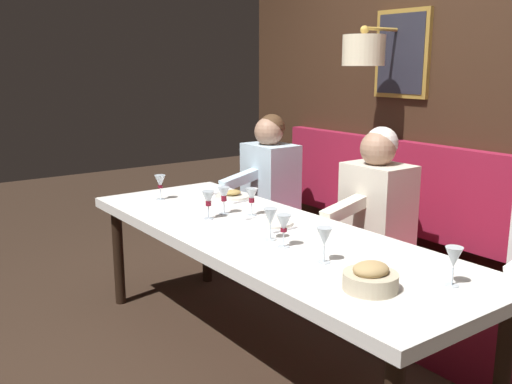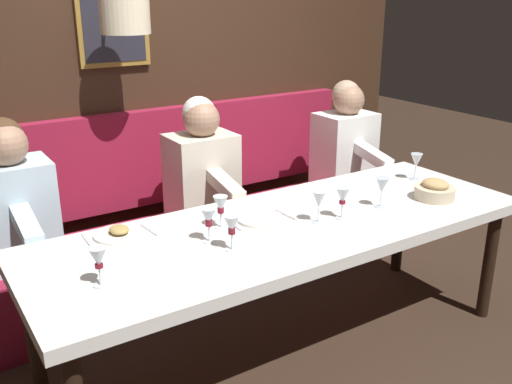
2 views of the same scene
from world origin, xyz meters
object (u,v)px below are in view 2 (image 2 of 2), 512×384
at_px(wine_glass_5, 232,226).
at_px(wine_glass_7, 221,206).
at_px(wine_glass_4, 343,197).
at_px(bread_bowl, 435,191).
at_px(diner_middle, 13,199).
at_px(wine_glass_2, 416,161).
at_px(wine_glass_0, 319,200).
at_px(wine_glass_6, 209,218).
at_px(wine_glass_1, 98,259).
at_px(dining_table, 288,235).
at_px(diner_nearest, 345,140).
at_px(wine_glass_3, 382,186).
at_px(diner_near, 202,166).

distance_m(wine_glass_5, wine_glass_7, 0.26).
height_order(wine_glass_4, bread_bowl, wine_glass_4).
bearing_deg(diner_middle, wine_glass_2, -108.87).
height_order(wine_glass_2, bread_bowl, wine_glass_2).
bearing_deg(wine_glass_0, wine_glass_6, 81.01).
bearing_deg(wine_glass_6, wine_glass_1, 103.61).
bearing_deg(dining_table, diner_nearest, -52.38).
bearing_deg(wine_glass_3, wine_glass_5, 91.83).
xyz_separation_m(diner_middle, wine_glass_5, (-1.00, -0.72, 0.04)).
distance_m(diner_near, wine_glass_5, 1.07).
bearing_deg(bread_bowl, wine_glass_3, 78.72).
height_order(wine_glass_4, wine_glass_5, same).
height_order(wine_glass_2, wine_glass_5, same).
xyz_separation_m(wine_glass_1, bread_bowl, (-0.04, -1.88, -0.07)).
bearing_deg(wine_glass_2, diner_near, 55.29).
height_order(wine_glass_0, bread_bowl, wine_glass_0).
bearing_deg(wine_glass_0, wine_glass_2, -77.03).
bearing_deg(diner_middle, wine_glass_5, -144.15).
xyz_separation_m(wine_glass_1, wine_glass_4, (0.02, -1.26, -0.00)).
bearing_deg(diner_middle, wine_glass_3, -120.26).
xyz_separation_m(diner_near, wine_glass_1, (-1.00, 0.98, 0.04)).
distance_m(diner_near, bread_bowl, 1.38).
bearing_deg(wine_glass_7, wine_glass_3, -104.16).
height_order(dining_table, diner_middle, diner_middle).
height_order(wine_glass_0, wine_glass_5, same).
xyz_separation_m(dining_table, wine_glass_0, (-0.07, -0.13, 0.18)).
bearing_deg(diner_nearest, diner_near, 90.00).
bearing_deg(wine_glass_7, wine_glass_0, -114.58).
height_order(diner_nearest, wine_glass_5, diner_nearest).
distance_m(diner_near, wine_glass_6, 0.96).
bearing_deg(wine_glass_7, wine_glass_2, -89.54).
height_order(wine_glass_3, bread_bowl, wine_glass_3).
bearing_deg(wine_glass_6, wine_glass_4, -99.02).
relative_size(diner_middle, wine_glass_3, 4.82).
xyz_separation_m(dining_table, diner_near, (0.88, 0.01, 0.14)).
distance_m(wine_glass_1, wine_glass_2, 2.06).
distance_m(wine_glass_4, wine_glass_6, 0.71).
bearing_deg(wine_glass_2, wine_glass_6, 94.71).
xyz_separation_m(wine_glass_0, wine_glass_7, (0.20, 0.44, -0.00)).
height_order(wine_glass_0, wine_glass_4, same).
bearing_deg(wine_glass_5, wine_glass_4, -88.08).
distance_m(dining_table, wine_glass_6, 0.47).
bearing_deg(diner_near, dining_table, -179.08).
xyz_separation_m(diner_middle, wine_glass_0, (-0.95, -1.25, 0.04)).
height_order(diner_nearest, wine_glass_4, diner_nearest).
distance_m(wine_glass_3, wine_glass_5, 0.94).
xyz_separation_m(dining_table, diner_middle, (0.88, 1.11, 0.14)).
bearing_deg(diner_near, wine_glass_1, 135.64).
relative_size(diner_nearest, wine_glass_2, 4.82).
bearing_deg(wine_glass_2, dining_table, 97.56).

